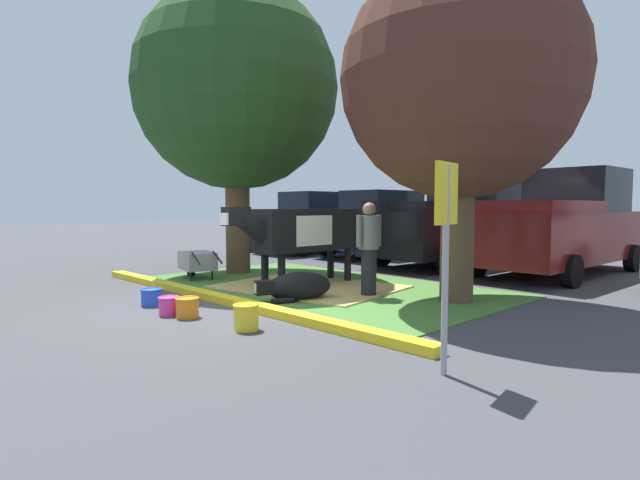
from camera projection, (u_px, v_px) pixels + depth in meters
name	position (u px, v px, depth m)	size (l,w,h in m)	color
ground_plane	(222.00, 306.00, 7.72)	(80.00, 80.00, 0.00)	#424247
grass_island	(318.00, 286.00, 9.57)	(7.03, 4.09, 0.02)	#477A33
curb_yellow	(220.00, 298.00, 8.04)	(8.23, 0.24, 0.12)	yellow
hay_bedding	(309.00, 287.00, 9.37)	(3.20, 2.40, 0.04)	tan
shade_tree_left	(236.00, 89.00, 11.20)	(4.58, 4.58, 6.50)	brown
shade_tree_right	(460.00, 80.00, 7.80)	(3.78, 3.78, 5.43)	brown
cow_holstein	(304.00, 231.00, 9.53)	(0.73, 3.14, 1.53)	black
calf_lying	(297.00, 287.00, 8.09)	(0.83, 1.33, 0.48)	black
person_handler	(369.00, 247.00, 8.42)	(0.34, 0.53, 1.61)	black
wheelbarrow	(197.00, 261.00, 10.50)	(1.62, 0.85, 0.63)	gray
parking_sign	(446.00, 226.00, 4.48)	(0.11, 0.44, 1.94)	#99999E
bucket_blue	(152.00, 297.00, 7.74)	(0.34, 0.34, 0.27)	blue
bucket_pink	(169.00, 305.00, 7.07)	(0.31, 0.31, 0.27)	#EA3893
bucket_orange	(187.00, 307.00, 6.92)	(0.34, 0.34, 0.28)	orange
bucket_yellow	(246.00, 316.00, 6.22)	(0.33, 0.33, 0.33)	yellow
sedan_blue	(318.00, 223.00, 16.84)	(2.16, 4.47, 2.02)	navy
sedan_red	(382.00, 224.00, 15.41)	(2.16, 4.47, 2.02)	navy
pickup_truck_black	(456.00, 222.00, 13.23)	(2.38, 5.48, 2.42)	black
pickup_truck_maroon	(560.00, 225.00, 11.34)	(2.38, 5.48, 2.42)	maroon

